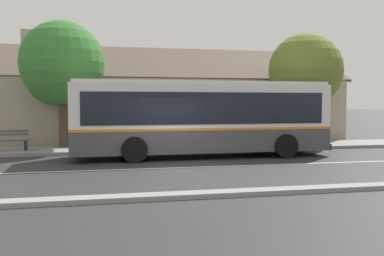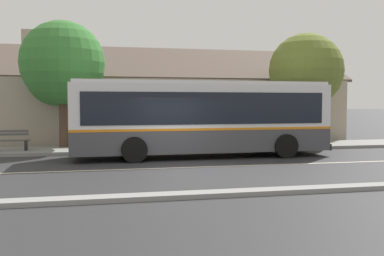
{
  "view_description": "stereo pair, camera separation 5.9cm",
  "coord_description": "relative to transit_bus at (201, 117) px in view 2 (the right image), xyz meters",
  "views": [
    {
      "loc": [
        -2.77,
        -14.68,
        2.25
      ],
      "look_at": [
        1.07,
        2.84,
        1.23
      ],
      "focal_mm": 40.0,
      "sensor_mm": 36.0,
      "label": 1
    },
    {
      "loc": [
        -2.72,
        -14.69,
        2.25
      ],
      "look_at": [
        1.07,
        2.84,
        1.23
      ],
      "focal_mm": 40.0,
      "sensor_mm": 36.0,
      "label": 2
    }
  ],
  "objects": [
    {
      "name": "ground_plane",
      "position": [
        -1.49,
        -2.9,
        -1.71
      ],
      "size": [
        300.0,
        300.0,
        0.0
      ],
      "primitive_type": "plane",
      "color": "#2D2D30"
    },
    {
      "name": "sidewalk_far",
      "position": [
        -1.49,
        3.1,
        -1.63
      ],
      "size": [
        60.0,
        3.0,
        0.15
      ],
      "primitive_type": "cube",
      "color": "gray",
      "rests_on": "ground"
    },
    {
      "name": "curb_near",
      "position": [
        -1.49,
        -7.65,
        -1.65
      ],
      "size": [
        60.0,
        0.5,
        0.12
      ],
      "primitive_type": "cube",
      "color": "gray",
      "rests_on": "ground"
    },
    {
      "name": "lane_divider_stripe",
      "position": [
        -1.49,
        -2.9,
        -1.7
      ],
      "size": [
        60.0,
        0.16,
        0.01
      ],
      "primitive_type": "cube",
      "color": "beige",
      "rests_on": "ground"
    },
    {
      "name": "community_building",
      "position": [
        -1.89,
        10.13,
        0.24
      ],
      "size": [
        24.86,
        9.51,
        6.88
      ],
      "color": "tan",
      "rests_on": "ground"
    },
    {
      "name": "transit_bus",
      "position": [
        0.0,
        0.0,
        0.0
      ],
      "size": [
        10.84,
        2.91,
        3.18
      ],
      "color": "#47474C",
      "rests_on": "ground"
    },
    {
      "name": "bench_by_building",
      "position": [
        -8.15,
        2.7,
        -1.14
      ],
      "size": [
        1.67,
        0.51,
        0.94
      ],
      "color": "#4C4C4C",
      "rests_on": "sidewalk_far"
    },
    {
      "name": "bench_down_street",
      "position": [
        -3.32,
        2.51,
        -1.13
      ],
      "size": [
        1.84,
        0.51,
        0.94
      ],
      "color": "#4C4C4C",
      "rests_on": "sidewalk_far"
    },
    {
      "name": "street_tree_primary",
      "position": [
        6.86,
        4.08,
        2.26
      ],
      "size": [
        4.03,
        4.03,
        6.09
      ],
      "color": "#4C3828",
      "rests_on": "ground"
    },
    {
      "name": "street_tree_secondary",
      "position": [
        -6.02,
        4.06,
        2.33
      ],
      "size": [
        4.04,
        4.04,
        6.24
      ],
      "color": "#4C3828",
      "rests_on": "ground"
    },
    {
      "name": "bus_stop_sign",
      "position": [
        6.31,
        2.09,
        -0.07
      ],
      "size": [
        0.36,
        0.07,
        2.4
      ],
      "color": "gray",
      "rests_on": "sidewalk_far"
    }
  ]
}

